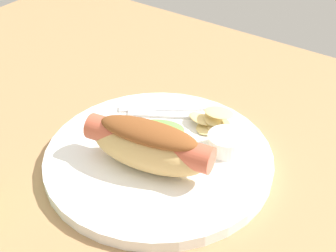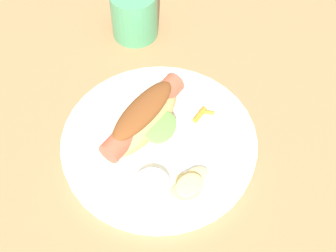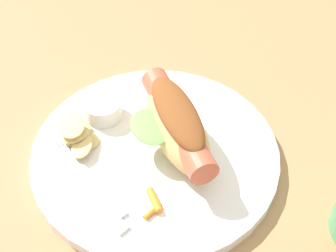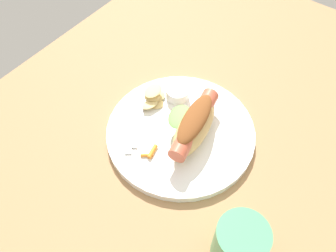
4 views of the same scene
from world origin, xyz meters
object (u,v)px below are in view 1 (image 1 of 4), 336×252
carrot_garnish (118,125)px  hot_dog (148,145)px  knife (168,108)px  sauce_ramekin (226,143)px  fork (175,115)px  plate (159,158)px  chips_pile (213,120)px

carrot_garnish → hot_dog: bearing=154.1°
knife → carrot_garnish: bearing=-148.0°
sauce_ramekin → fork: 10.13cm
hot_dog → knife: 13.47cm
hot_dog → fork: bearing=97.6°
sauce_ramekin → fork: size_ratio=0.38×
fork → knife: size_ratio=0.91×
plate → sauce_ramekin: bearing=-139.8°
plate → carrot_garnish: (7.94, -1.32, 1.20)cm
carrot_garnish → plate: bearing=170.6°
hot_dog → carrot_garnish: hot_dog is taller
plate → chips_pile: (-2.70, -9.01, 1.99)cm
hot_dog → fork: hot_dog is taller
hot_dog → chips_pile: (-2.19, -11.80, -2.23)cm
knife → chips_pile: 7.83cm
plate → fork: bearing=-69.5°
knife → chips_pile: (-7.76, 0.03, 1.01)cm
plate → fork: fork is taller
plate → fork: (3.05, -8.14, 1.00)cm
knife → chips_pile: size_ratio=1.93×
knife → chips_pile: bearing=-37.8°
plate → knife: bearing=-60.8°
fork → carrot_garnish: bearing=-156.1°
chips_pile → carrot_garnish: (10.65, 7.70, -0.80)cm
carrot_garnish → knife: bearing=-110.5°
knife → carrot_garnish: 8.25cm
plate → hot_dog: (-0.52, 2.78, 4.22)cm
hot_dog → chips_pile: 12.20cm
fork → hot_dog: bearing=-102.4°
hot_dog → carrot_garnish: 9.88cm
hot_dog → chips_pile: size_ratio=2.27×
plate → fork: size_ratio=2.29×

